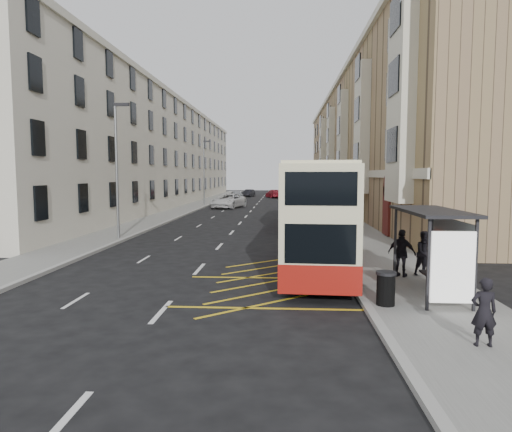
# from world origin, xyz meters

# --- Properties ---
(ground) EXTENTS (200.00, 200.00, 0.00)m
(ground) POSITION_xyz_m (0.00, 0.00, 0.00)
(ground) COLOR black
(ground) RESTS_ON ground
(pavement_right) EXTENTS (4.00, 120.00, 0.15)m
(pavement_right) POSITION_xyz_m (8.00, 30.00, 0.07)
(pavement_right) COLOR slate
(pavement_right) RESTS_ON ground
(pavement_left) EXTENTS (3.00, 120.00, 0.15)m
(pavement_left) POSITION_xyz_m (-7.50, 30.00, 0.07)
(pavement_left) COLOR slate
(pavement_left) RESTS_ON ground
(kerb_right) EXTENTS (0.25, 120.00, 0.15)m
(kerb_right) POSITION_xyz_m (6.00, 30.00, 0.07)
(kerb_right) COLOR #969690
(kerb_right) RESTS_ON ground
(kerb_left) EXTENTS (0.25, 120.00, 0.15)m
(kerb_left) POSITION_xyz_m (-6.00, 30.00, 0.07)
(kerb_left) COLOR #969690
(kerb_left) RESTS_ON ground
(road_markings) EXTENTS (10.00, 110.00, 0.01)m
(road_markings) POSITION_xyz_m (0.00, 45.00, 0.01)
(road_markings) COLOR silver
(road_markings) RESTS_ON ground
(terrace_right) EXTENTS (10.75, 79.00, 15.25)m
(terrace_right) POSITION_xyz_m (14.88, 45.38, 7.52)
(terrace_right) COLOR #907353
(terrace_right) RESTS_ON ground
(terrace_left) EXTENTS (9.18, 79.00, 13.25)m
(terrace_left) POSITION_xyz_m (-13.43, 45.50, 6.52)
(terrace_left) COLOR beige
(terrace_left) RESTS_ON ground
(bus_shelter) EXTENTS (1.65, 4.25, 2.70)m
(bus_shelter) POSITION_xyz_m (8.34, -0.39, 2.14)
(bus_shelter) COLOR black
(bus_shelter) RESTS_ON pavement_right
(guard_railing) EXTENTS (0.06, 6.56, 1.01)m
(guard_railing) POSITION_xyz_m (6.25, 5.75, 0.86)
(guard_railing) COLOR #B6202F
(guard_railing) RESTS_ON pavement_right
(street_lamp_near) EXTENTS (0.93, 0.18, 8.00)m
(street_lamp_near) POSITION_xyz_m (-6.35, 12.00, 4.64)
(street_lamp_near) COLOR gray
(street_lamp_near) RESTS_ON pavement_left
(street_lamp_far) EXTENTS (0.93, 0.18, 8.00)m
(street_lamp_far) POSITION_xyz_m (-6.35, 42.00, 4.64)
(street_lamp_far) COLOR gray
(street_lamp_far) RESTS_ON pavement_left
(double_decker_front) EXTENTS (3.09, 11.12, 4.39)m
(double_decker_front) POSITION_xyz_m (4.90, 4.32, 2.24)
(double_decker_front) COLOR beige
(double_decker_front) RESTS_ON ground
(double_decker_rear) EXTENTS (3.20, 11.12, 4.38)m
(double_decker_rear) POSITION_xyz_m (4.80, 19.83, 2.23)
(double_decker_rear) COLOR beige
(double_decker_rear) RESTS_ON ground
(litter_bin) EXTENTS (0.60, 0.60, 0.99)m
(litter_bin) POSITION_xyz_m (6.51, -1.43, 0.66)
(litter_bin) COLOR black
(litter_bin) RESTS_ON pavement_right
(pedestrian_near) EXTENTS (0.58, 0.39, 1.56)m
(pedestrian_near) POSITION_xyz_m (7.96, -4.55, 0.93)
(pedestrian_near) COLOR black
(pedestrian_near) RESTS_ON pavement_right
(pedestrian_mid) EXTENTS (0.98, 0.86, 1.69)m
(pedestrian_mid) POSITION_xyz_m (8.86, 2.63, 0.99)
(pedestrian_mid) COLOR black
(pedestrian_mid) RESTS_ON pavement_right
(pedestrian_far) EXTENTS (1.11, 0.94, 1.78)m
(pedestrian_far) POSITION_xyz_m (7.93, 2.38, 1.04)
(pedestrian_far) COLOR black
(pedestrian_far) RESTS_ON pavement_right
(white_van) EXTENTS (4.24, 6.55, 1.68)m
(white_van) POSITION_xyz_m (-3.00, 38.79, 0.84)
(white_van) COLOR silver
(white_van) RESTS_ON ground
(car_silver) EXTENTS (2.85, 4.97, 1.59)m
(car_silver) POSITION_xyz_m (-3.35, 52.17, 0.80)
(car_silver) COLOR #929599
(car_silver) RESTS_ON ground
(car_dark) EXTENTS (2.09, 4.11, 1.29)m
(car_dark) POSITION_xyz_m (-2.60, 66.24, 0.65)
(car_dark) COLOR black
(car_dark) RESTS_ON ground
(car_red) EXTENTS (3.26, 5.15, 1.39)m
(car_red) POSITION_xyz_m (1.87, 62.71, 0.69)
(car_red) COLOR maroon
(car_red) RESTS_ON ground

